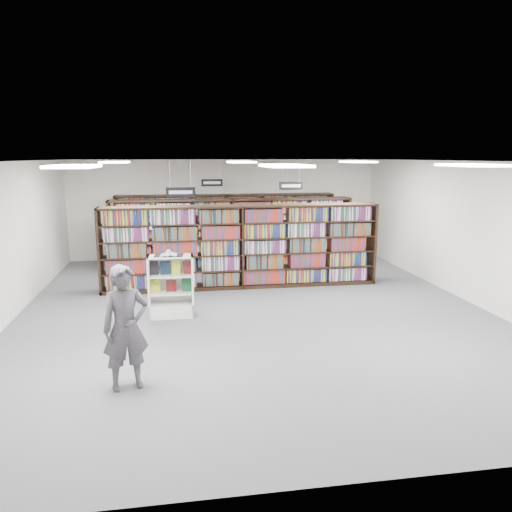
{
  "coord_description": "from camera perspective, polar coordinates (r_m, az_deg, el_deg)",
  "views": [
    {
      "loc": [
        -1.63,
        -10.33,
        3.3
      ],
      "look_at": [
        0.13,
        0.5,
        1.1
      ],
      "focal_mm": 35.0,
      "sensor_mm": 36.0,
      "label": 1
    }
  ],
  "objects": [
    {
      "name": "troffer_front_left",
      "position": [
        7.46,
        -20.1,
        9.59
      ],
      "size": [
        0.6,
        1.2,
        0.04
      ],
      "primitive_type": "cube",
      "color": "white",
      "rests_on": "ceiling"
    },
    {
      "name": "troffer_back_right",
      "position": [
        13.17,
        11.55,
        10.5
      ],
      "size": [
        0.6,
        1.2,
        0.04
      ],
      "primitive_type": "cube",
      "color": "white",
      "rests_on": "ceiling"
    },
    {
      "name": "troffer_back_left",
      "position": [
        12.41,
        -15.82,
        10.27
      ],
      "size": [
        0.6,
        1.2,
        0.04
      ],
      "primitive_type": "cube",
      "color": "white",
      "rests_on": "ceiling"
    },
    {
      "name": "wall_back",
      "position": [
        16.5,
        -3.52,
        5.4
      ],
      "size": [
        10.0,
        0.1,
        3.2
      ],
      "primitive_type": "cube",
      "color": "white",
      "rests_on": "ground"
    },
    {
      "name": "troffer_front_right",
      "position": [
        8.67,
        23.37,
        9.5
      ],
      "size": [
        0.6,
        1.2,
        0.04
      ],
      "primitive_type": "cube",
      "color": "white",
      "rests_on": "ceiling"
    },
    {
      "name": "aisle_sign_right",
      "position": [
        13.72,
        4.02,
        8.09
      ],
      "size": [
        0.65,
        0.02,
        0.8
      ],
      "color": "#B2B2B7",
      "rests_on": "ceiling"
    },
    {
      "name": "bookshelf_row_mid",
      "position": [
        14.6,
        -2.7,
        2.45
      ],
      "size": [
        7.0,
        0.6,
        2.1
      ],
      "color": "black",
      "rests_on": "floor"
    },
    {
      "name": "aisle_sign_center",
      "position": [
        15.39,
        -5.05,
        8.42
      ],
      "size": [
        0.65,
        0.02,
        0.8
      ],
      "color": "#B2B2B7",
      "rests_on": "ceiling"
    },
    {
      "name": "troffer_front_center",
      "position": [
        7.51,
        3.35,
        10.26
      ],
      "size": [
        0.6,
        1.2,
        0.04
      ],
      "primitive_type": "cube",
      "color": "white",
      "rests_on": "ceiling"
    },
    {
      "name": "troffer_back_center",
      "position": [
        12.44,
        -1.72,
        10.68
      ],
      "size": [
        0.6,
        1.2,
        0.04
      ],
      "primitive_type": "cube",
      "color": "white",
      "rests_on": "ceiling"
    },
    {
      "name": "ceiling",
      "position": [
        10.46,
        -0.27,
        10.79
      ],
      "size": [
        10.0,
        12.0,
        0.1
      ],
      "primitive_type": "cube",
      "color": "white",
      "rests_on": "wall_back"
    },
    {
      "name": "wall_front",
      "position": [
        4.93,
        10.8,
        -9.02
      ],
      "size": [
        10.0,
        0.1,
        3.2
      ],
      "primitive_type": "cube",
      "color": "white",
      "rests_on": "ground"
    },
    {
      "name": "wall_right",
      "position": [
        12.39,
        23.25,
        2.53
      ],
      "size": [
        0.1,
        12.0,
        3.2
      ],
      "primitive_type": "cube",
      "color": "white",
      "rests_on": "ground"
    },
    {
      "name": "shopper",
      "position": [
        7.39,
        -14.67,
        -7.93
      ],
      "size": [
        0.76,
        0.61,
        1.82
      ],
      "primitive_type": "imported",
      "rotation": [
        0.0,
        0.0,
        0.29
      ],
      "color": "#4D4953",
      "rests_on": "floor"
    },
    {
      "name": "wall_left",
      "position": [
        11.0,
        -26.94,
        1.21
      ],
      "size": [
        0.1,
        12.0,
        3.2
      ],
      "primitive_type": "cube",
      "color": "white",
      "rests_on": "ground"
    },
    {
      "name": "open_book",
      "position": [
        10.36,
        -9.99,
        0.2
      ],
      "size": [
        0.6,
        0.39,
        0.13
      ],
      "rotation": [
        0.0,
        0.0,
        -0.09
      ],
      "color": "black",
      "rests_on": "endcap_display"
    },
    {
      "name": "aisle_sign_left",
      "position": [
        11.36,
        -8.62,
        7.33
      ],
      "size": [
        0.65,
        0.02,
        0.8
      ],
      "color": "#B2B2B7",
      "rests_on": "ceiling"
    },
    {
      "name": "bookshelf_row_far",
      "position": [
        16.27,
        -3.39,
        3.36
      ],
      "size": [
        7.0,
        0.6,
        2.1
      ],
      "color": "black",
      "rests_on": "floor"
    },
    {
      "name": "endcap_display",
      "position": [
        10.6,
        -9.64,
        -4.44
      ],
      "size": [
        0.94,
        0.48,
        1.3
      ],
      "rotation": [
        0.0,
        0.0,
        -0.02
      ],
      "color": "silver",
      "rests_on": "floor"
    },
    {
      "name": "floor",
      "position": [
        10.97,
        -0.25,
        -6.17
      ],
      "size": [
        12.0,
        12.0,
        0.0
      ],
      "primitive_type": "plane",
      "color": "#54555A",
      "rests_on": "ground"
    },
    {
      "name": "bookshelf_row_near",
      "position": [
        12.64,
        -1.67,
        1.08
      ],
      "size": [
        7.0,
        0.6,
        2.1
      ],
      "color": "black",
      "rests_on": "floor"
    }
  ]
}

